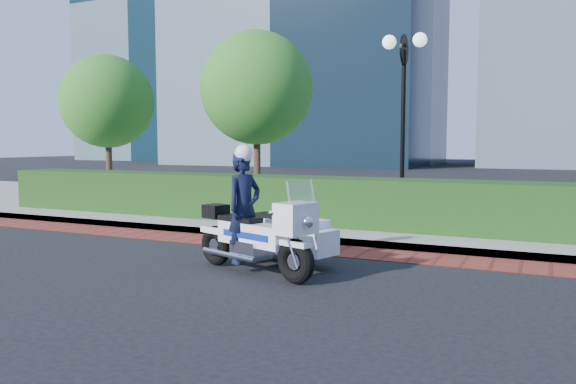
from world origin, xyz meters
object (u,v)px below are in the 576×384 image
at_px(lamppost, 403,96).
at_px(police_motorcycle, 265,227).
at_px(tree_b, 257,88).
at_px(tree_a, 107,102).

bearing_deg(lamppost, police_motorcycle, -97.57).
distance_m(lamppost, tree_b, 4.71).
bearing_deg(police_motorcycle, tree_a, 162.67).
xyz_separation_m(lamppost, police_motorcycle, (-0.73, -5.50, -2.32)).
relative_size(tree_a, police_motorcycle, 2.04).
relative_size(lamppost, tree_a, 0.92).
bearing_deg(tree_b, police_motorcycle, -60.99).
distance_m(tree_a, police_motorcycle, 11.78).
xyz_separation_m(tree_a, tree_b, (5.50, 0.00, 0.21)).
xyz_separation_m(tree_b, police_motorcycle, (3.77, -6.80, -2.79)).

